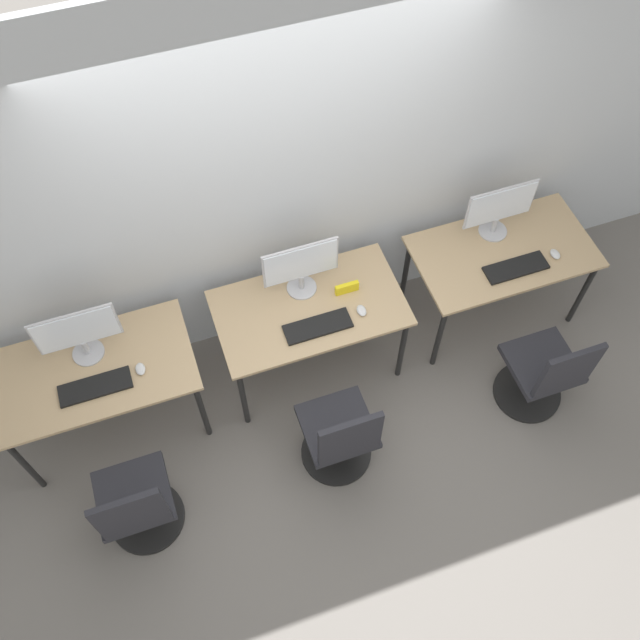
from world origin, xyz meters
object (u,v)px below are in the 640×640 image
Objects in this scene: keyboard_center at (318,326)px; office_chair_center at (340,438)px; monitor_left at (78,333)px; monitor_right at (500,209)px; monitor_center at (301,266)px; keyboard_right at (516,268)px; office_chair_right at (543,375)px; office_chair_left at (138,508)px; mouse_left at (140,369)px; mouse_center at (361,311)px; mouse_right at (555,254)px; keyboard_left at (95,387)px.

keyboard_center is 0.73m from office_chair_center.
monitor_left reaches higher than office_chair_center.
monitor_center is at bearing -179.18° from monitor_right.
monitor_right reaches higher than keyboard_right.
monitor_right is at bearing 87.98° from office_chair_right.
monitor_left is at bearing 92.61° from office_chair_left.
mouse_left is 1.00× the size of mouse_center.
monitor_right is (1.49, 0.97, 0.60)m from office_chair_center.
mouse_right is (3.10, 0.66, 0.38)m from office_chair_left.
mouse_right is at bearing -1.03° from mouse_left.
mouse_right is (3.14, -0.02, 0.01)m from keyboard_left.
monitor_center is at bearing 11.59° from keyboard_left.
mouse_center is at bearing 179.81° from mouse_right.
keyboard_left is at bearing -90.00° from monitor_left.
office_chair_right is at bearing -117.35° from mouse_right.
monitor_right is at bearing 13.75° from keyboard_center.
mouse_left reaches higher than keyboard_left.
monitor_center is 0.56× the size of office_chair_right.
mouse_left is 0.10× the size of office_chair_center.
office_chair_left reaches higher than keyboard_center.
keyboard_center is (1.14, -0.06, -0.01)m from mouse_left.
mouse_left is 1.19m from monitor_center.
office_chair_left and office_chair_center have the same top height.
keyboard_left is at bearing 166.36° from office_chair_right.
mouse_left is 2.56m from keyboard_right.
monitor_left is 1.15× the size of keyboard_left.
mouse_left is at bearing 178.58° from keyboard_right.
office_chair_left is 10.05× the size of mouse_center.
monitor_right is at bearing 90.00° from keyboard_right.
monitor_right reaches higher than mouse_right.
office_chair_right reaches higher than keyboard_right.
keyboard_center is (1.38, 0.64, 0.37)m from office_chair_left.
monitor_left is 0.43m from mouse_left.
keyboard_center is 1.57m from office_chair_right.
keyboard_left is at bearing 179.38° from mouse_center.
mouse_left is (0.28, 0.03, 0.01)m from keyboard_left.
office_chair_center is at bearing -96.02° from keyboard_center.
monitor_left is 1.00× the size of monitor_center.
office_chair_right is (2.80, -0.68, -0.37)m from keyboard_left.
office_chair_left is at bearing -160.50° from monitor_right.
office_chair_left is 3.03m from monitor_right.
keyboard_left is 0.49× the size of office_chair_left.
mouse_center is 1.11m from keyboard_right.
office_chair_left is at bearing -167.04° from keyboard_right.
monitor_left and monitor_center have the same top height.
mouse_left is at bearing -173.66° from monitor_right.
mouse_right is at bearing -0.42° from keyboard_left.
office_chair_right is at bearing -92.02° from monitor_right.
office_chair_center reaches higher than mouse_right.
keyboard_center is at bearing -166.25° from monitor_right.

